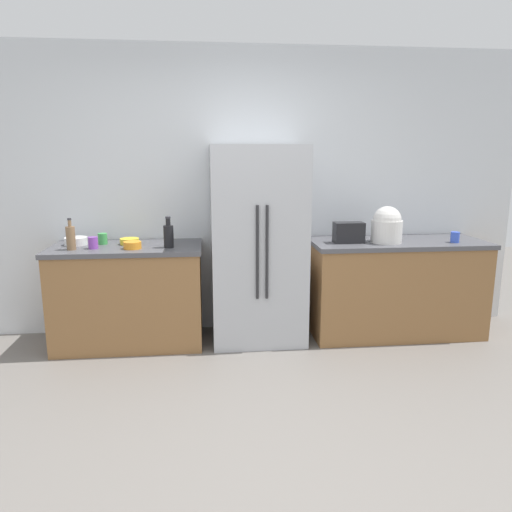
{
  "coord_description": "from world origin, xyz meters",
  "views": [
    {
      "loc": [
        -0.22,
        -2.49,
        1.66
      ],
      "look_at": [
        0.09,
        0.5,
        1.02
      ],
      "focal_mm": 33.56,
      "sensor_mm": 36.0,
      "label": 1
    }
  ],
  "objects_px": {
    "refrigerator": "(258,245)",
    "bowl_b": "(76,241)",
    "toaster": "(349,233)",
    "cup_b": "(455,237)",
    "bottle_b": "(169,235)",
    "cup_c": "(103,239)",
    "bottle_a": "(71,237)",
    "bowl_a": "(132,245)",
    "rice_cooker": "(387,226)",
    "cup_a": "(93,243)",
    "bowl_c": "(130,241)"
  },
  "relations": [
    {
      "from": "cup_b",
      "to": "bowl_a",
      "type": "distance_m",
      "value": 2.83
    },
    {
      "from": "toaster",
      "to": "rice_cooker",
      "type": "height_order",
      "value": "rice_cooker"
    },
    {
      "from": "refrigerator",
      "to": "toaster",
      "type": "height_order",
      "value": "refrigerator"
    },
    {
      "from": "rice_cooker",
      "to": "bottle_b",
      "type": "distance_m",
      "value": 1.92
    },
    {
      "from": "bowl_a",
      "to": "cup_b",
      "type": "bearing_deg",
      "value": -0.12
    },
    {
      "from": "bottle_b",
      "to": "bowl_a",
      "type": "relative_size",
      "value": 1.81
    },
    {
      "from": "refrigerator",
      "to": "bottle_b",
      "type": "height_order",
      "value": "refrigerator"
    },
    {
      "from": "toaster",
      "to": "bottle_a",
      "type": "xyz_separation_m",
      "value": [
        -2.38,
        -0.08,
        0.01
      ]
    },
    {
      "from": "bottle_b",
      "to": "cup_c",
      "type": "xyz_separation_m",
      "value": [
        -0.59,
        0.22,
        -0.06
      ]
    },
    {
      "from": "cup_a",
      "to": "bowl_c",
      "type": "bearing_deg",
      "value": 33.33
    },
    {
      "from": "toaster",
      "to": "bottle_b",
      "type": "relative_size",
      "value": 0.99
    },
    {
      "from": "cup_a",
      "to": "cup_c",
      "type": "bearing_deg",
      "value": 79.64
    },
    {
      "from": "refrigerator",
      "to": "bowl_b",
      "type": "distance_m",
      "value": 1.59
    },
    {
      "from": "toaster",
      "to": "cup_c",
      "type": "xyz_separation_m",
      "value": [
        -2.17,
        0.15,
        -0.04
      ]
    },
    {
      "from": "refrigerator",
      "to": "cup_a",
      "type": "height_order",
      "value": "refrigerator"
    },
    {
      "from": "rice_cooker",
      "to": "bottle_b",
      "type": "relative_size",
      "value": 1.23
    },
    {
      "from": "toaster",
      "to": "bowl_b",
      "type": "bearing_deg",
      "value": 176.61
    },
    {
      "from": "cup_c",
      "to": "bowl_a",
      "type": "distance_m",
      "value": 0.38
    },
    {
      "from": "bottle_a",
      "to": "bowl_c",
      "type": "bearing_deg",
      "value": 25.39
    },
    {
      "from": "toaster",
      "to": "cup_c",
      "type": "distance_m",
      "value": 2.18
    },
    {
      "from": "bottle_b",
      "to": "bowl_c",
      "type": "height_order",
      "value": "bottle_b"
    },
    {
      "from": "cup_a",
      "to": "bowl_a",
      "type": "height_order",
      "value": "cup_a"
    },
    {
      "from": "bottle_b",
      "to": "bowl_b",
      "type": "bearing_deg",
      "value": 165.74
    },
    {
      "from": "refrigerator",
      "to": "bowl_b",
      "type": "bearing_deg",
      "value": 176.53
    },
    {
      "from": "refrigerator",
      "to": "cup_c",
      "type": "height_order",
      "value": "refrigerator"
    },
    {
      "from": "cup_b",
      "to": "bowl_b",
      "type": "xyz_separation_m",
      "value": [
        -3.35,
        0.23,
        -0.01
      ]
    },
    {
      "from": "toaster",
      "to": "cup_b",
      "type": "distance_m",
      "value": 0.96
    },
    {
      "from": "toaster",
      "to": "rice_cooker",
      "type": "relative_size",
      "value": 0.81
    },
    {
      "from": "toaster",
      "to": "bowl_c",
      "type": "xyz_separation_m",
      "value": [
        -1.94,
        0.13,
        -0.07
      ]
    },
    {
      "from": "bottle_b",
      "to": "bowl_a",
      "type": "height_order",
      "value": "bottle_b"
    },
    {
      "from": "rice_cooker",
      "to": "bottle_a",
      "type": "height_order",
      "value": "rice_cooker"
    },
    {
      "from": "cup_a",
      "to": "bowl_c",
      "type": "relative_size",
      "value": 0.6
    },
    {
      "from": "cup_b",
      "to": "bottle_a",
      "type": "bearing_deg",
      "value": 179.78
    },
    {
      "from": "cup_a",
      "to": "bowl_c",
      "type": "xyz_separation_m",
      "value": [
        0.27,
        0.18,
        -0.02
      ]
    },
    {
      "from": "rice_cooker",
      "to": "cup_b",
      "type": "xyz_separation_m",
      "value": [
        0.61,
        -0.07,
        -0.1
      ]
    },
    {
      "from": "cup_b",
      "to": "rice_cooker",
      "type": "bearing_deg",
      "value": 173.58
    },
    {
      "from": "rice_cooker",
      "to": "refrigerator",
      "type": "bearing_deg",
      "value": 176.54
    },
    {
      "from": "rice_cooker",
      "to": "cup_b",
      "type": "bearing_deg",
      "value": -6.42
    },
    {
      "from": "rice_cooker",
      "to": "cup_c",
      "type": "height_order",
      "value": "rice_cooker"
    },
    {
      "from": "bowl_c",
      "to": "bowl_a",
      "type": "bearing_deg",
      "value": -75.32
    },
    {
      "from": "refrigerator",
      "to": "cup_b",
      "type": "bearing_deg",
      "value": -4.49
    },
    {
      "from": "refrigerator",
      "to": "bowl_a",
      "type": "height_order",
      "value": "refrigerator"
    },
    {
      "from": "bowl_a",
      "to": "bowl_b",
      "type": "xyz_separation_m",
      "value": [
        -0.52,
        0.23,
        0.0
      ]
    },
    {
      "from": "cup_c",
      "to": "rice_cooker",
      "type": "bearing_deg",
      "value": -4.05
    },
    {
      "from": "bottle_b",
      "to": "toaster",
      "type": "bearing_deg",
      "value": 2.35
    },
    {
      "from": "cup_b",
      "to": "cup_c",
      "type": "distance_m",
      "value": 3.13
    },
    {
      "from": "bowl_b",
      "to": "cup_a",
      "type": "bearing_deg",
      "value": -45.48
    },
    {
      "from": "cup_c",
      "to": "bowl_a",
      "type": "bearing_deg",
      "value": -39.71
    },
    {
      "from": "refrigerator",
      "to": "cup_c",
      "type": "relative_size",
      "value": 18.13
    },
    {
      "from": "bottle_b",
      "to": "cup_c",
      "type": "height_order",
      "value": "bottle_b"
    }
  ]
}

